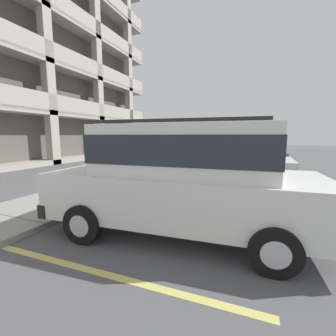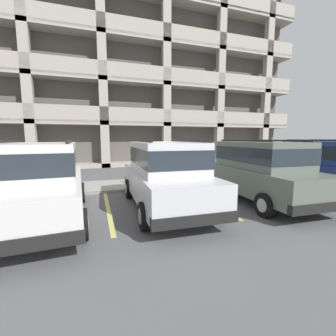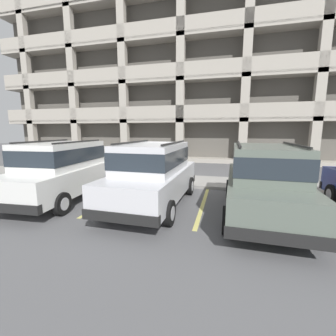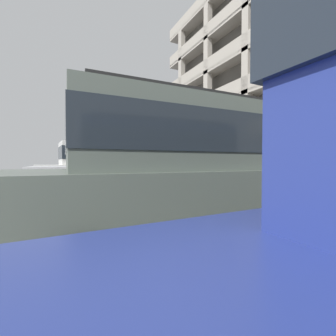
{
  "view_description": "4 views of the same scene",
  "coord_description": "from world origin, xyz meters",
  "px_view_note": "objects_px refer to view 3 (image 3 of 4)",
  "views": [
    {
      "loc": [
        -6.98,
        -3.49,
        1.79
      ],
      "look_at": [
        -0.28,
        -0.88,
        0.75
      ],
      "focal_mm": 24.0,
      "sensor_mm": 36.0,
      "label": 1
    },
    {
      "loc": [
        -1.9,
        -8.42,
        2.09
      ],
      "look_at": [
        0.47,
        -1.18,
        1.07
      ],
      "focal_mm": 24.0,
      "sensor_mm": 36.0,
      "label": 2
    },
    {
      "loc": [
        2.22,
        -8.83,
        2.36
      ],
      "look_at": [
        0.25,
        -1.11,
        1.04
      ],
      "focal_mm": 24.0,
      "sensor_mm": 36.0,
      "label": 3
    },
    {
      "loc": [
        6.0,
        -3.94,
        1.23
      ],
      "look_at": [
        0.33,
        -1.09,
        1.06
      ],
      "focal_mm": 24.0,
      "sensor_mm": 36.0,
      "label": 4
    }
  ],
  "objects_px": {
    "red_sedan": "(64,168)",
    "parking_garage": "(191,76)",
    "silver_suv": "(154,172)",
    "fire_hydrant": "(293,180)",
    "parking_meter_near": "(173,158)",
    "dark_hatchback": "(263,178)"
  },
  "relations": [
    {
      "from": "red_sedan",
      "to": "dark_hatchback",
      "type": "relative_size",
      "value": 1.01
    },
    {
      "from": "dark_hatchback",
      "to": "parking_garage",
      "type": "distance_m",
      "value": 17.56
    },
    {
      "from": "dark_hatchback",
      "to": "fire_hydrant",
      "type": "distance_m",
      "value": 3.43
    },
    {
      "from": "silver_suv",
      "to": "parking_meter_near",
      "type": "xyz_separation_m",
      "value": [
        0.05,
        2.52,
        0.14
      ]
    },
    {
      "from": "silver_suv",
      "to": "dark_hatchback",
      "type": "bearing_deg",
      "value": -1.65
    },
    {
      "from": "parking_meter_near",
      "to": "fire_hydrant",
      "type": "bearing_deg",
      "value": 3.6
    },
    {
      "from": "parking_meter_near",
      "to": "parking_garage",
      "type": "height_order",
      "value": "parking_garage"
    },
    {
      "from": "silver_suv",
      "to": "red_sedan",
      "type": "height_order",
      "value": "same"
    },
    {
      "from": "parking_meter_near",
      "to": "fire_hydrant",
      "type": "relative_size",
      "value": 2.13
    },
    {
      "from": "dark_hatchback",
      "to": "parking_meter_near",
      "type": "xyz_separation_m",
      "value": [
        -3.17,
        2.69,
        0.14
      ]
    },
    {
      "from": "silver_suv",
      "to": "fire_hydrant",
      "type": "distance_m",
      "value": 5.58
    },
    {
      "from": "red_sedan",
      "to": "silver_suv",
      "type": "bearing_deg",
      "value": -1.16
    },
    {
      "from": "parking_meter_near",
      "to": "parking_garage",
      "type": "bearing_deg",
      "value": 95.59
    },
    {
      "from": "silver_suv",
      "to": "fire_hydrant",
      "type": "xyz_separation_m",
      "value": [
        4.78,
        2.81,
        -0.62
      ]
    },
    {
      "from": "red_sedan",
      "to": "parking_garage",
      "type": "distance_m",
      "value": 17.07
    },
    {
      "from": "silver_suv",
      "to": "fire_hydrant",
      "type": "relative_size",
      "value": 6.89
    },
    {
      "from": "dark_hatchback",
      "to": "parking_meter_near",
      "type": "height_order",
      "value": "dark_hatchback"
    },
    {
      "from": "red_sedan",
      "to": "parking_garage",
      "type": "relative_size",
      "value": 0.15
    },
    {
      "from": "parking_garage",
      "to": "silver_suv",
      "type": "bearing_deg",
      "value": -85.5
    },
    {
      "from": "silver_suv",
      "to": "parking_meter_near",
      "type": "height_order",
      "value": "silver_suv"
    },
    {
      "from": "red_sedan",
      "to": "parking_meter_near",
      "type": "distance_m",
      "value": 4.22
    },
    {
      "from": "parking_meter_near",
      "to": "dark_hatchback",
      "type": "bearing_deg",
      "value": -40.35
    }
  ]
}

